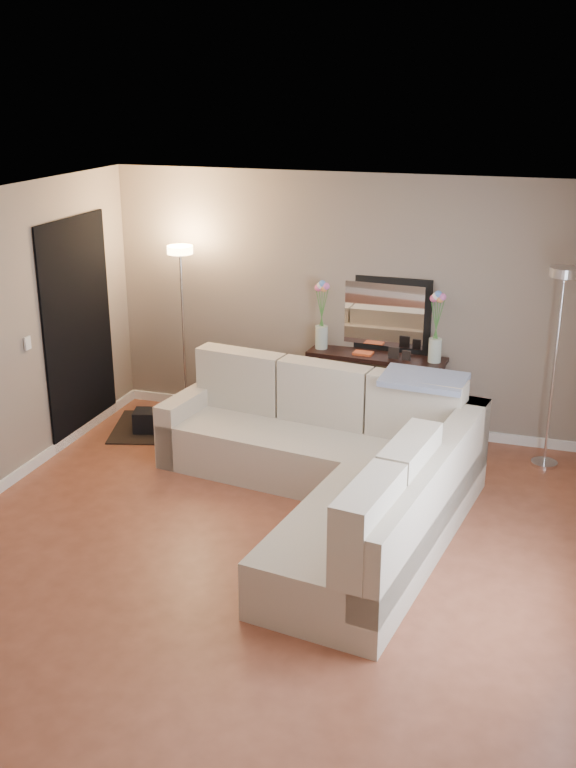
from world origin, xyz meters
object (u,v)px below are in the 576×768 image
(sectional_sofa, at_px, (337,465))
(floor_lamp_unlit, at_px, (559,329))
(console_table, at_px, (367,389))
(floor_lamp_lit, at_px, (182,298))

(sectional_sofa, distance_m, floor_lamp_unlit, 2.37)
(console_table, bearing_deg, floor_lamp_unlit, -7.95)
(sectional_sofa, distance_m, console_table, 1.65)
(sectional_sofa, bearing_deg, floor_lamp_lit, 144.37)
(floor_lamp_unlit, bearing_deg, console_table, 172.05)
(sectional_sofa, bearing_deg, floor_lamp_unlit, 39.97)
(sectional_sofa, xyz_separation_m, console_table, (-0.13, 1.64, 0.11))
(sectional_sofa, height_order, floor_lamp_unlit, floor_lamp_unlit)
(sectional_sofa, distance_m, floor_lamp_lit, 2.71)
(floor_lamp_lit, height_order, floor_lamp_unlit, floor_lamp_unlit)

